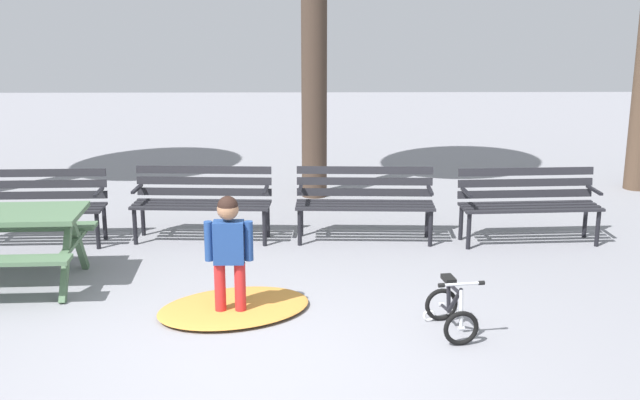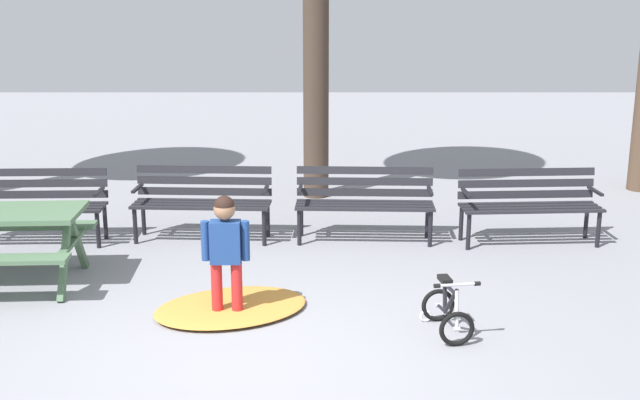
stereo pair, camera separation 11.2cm
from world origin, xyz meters
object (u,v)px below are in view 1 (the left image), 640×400
Objects in this scene: park_bench_left at (203,197)px; park_bench_right at (365,197)px; park_bench_far_right at (528,199)px; child_standing at (229,247)px; park_bench_far_left at (35,201)px; kids_bicycle at (451,310)px.

park_bench_left is 1.00× the size of park_bench_right.
park_bench_far_right is at bearing -2.88° from park_bench_right.
child_standing is at bearing -76.98° from park_bench_left.
park_bench_far_left is 5.08m from kids_bicycle.
park_bench_right is 1.89m from park_bench_far_right.
child_standing reaches higher than park_bench_far_left.
park_bench_right is at bearing 101.77° from kids_bicycle.
park_bench_far_left is 3.81m from park_bench_right.
park_bench_far_right is at bearing 34.51° from child_standing.
child_standing is (-3.24, -2.23, 0.15)m from park_bench_far_right.
park_bench_right is 2.69m from child_standing.
kids_bicycle is at bearing -78.23° from park_bench_right.
park_bench_left and park_bench_right have the same top height.
park_bench_far_left is 1.00× the size of park_bench_right.
park_bench_far_left and park_bench_left have the same top height.
park_bench_far_left is 0.99× the size of park_bench_far_right.
park_bench_far_right is 2.71× the size of kids_bicycle.
park_bench_far_right reaches higher than kids_bicycle.
child_standing is (2.46, -2.23, 0.15)m from park_bench_far_left.
park_bench_left reaches higher than kids_bicycle.
park_bench_left and park_bench_far_right have the same top height.
park_bench_far_left is at bearing 149.43° from kids_bicycle.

